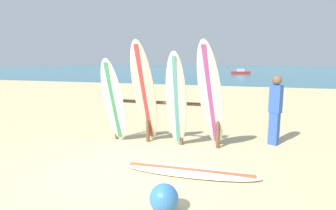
# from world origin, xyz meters

# --- Properties ---
(ground_plane) EXTENTS (120.00, 120.00, 0.00)m
(ground_plane) POSITION_xyz_m (0.00, 0.00, 0.00)
(ground_plane) COLOR #CCB784
(ocean_water) EXTENTS (120.00, 80.00, 0.01)m
(ocean_water) POSITION_xyz_m (0.00, 58.00, 0.00)
(ocean_water) COLOR teal
(ocean_water) RESTS_ON ground
(surfboard_rack) EXTENTS (2.72, 0.09, 1.16)m
(surfboard_rack) POSITION_xyz_m (0.45, 2.18, 0.72)
(surfboard_rack) COLOR brown
(surfboard_rack) RESTS_ON ground
(surfboard_leaning_far_left) EXTENTS (0.52, 0.75, 2.09)m
(surfboard_leaning_far_left) POSITION_xyz_m (-0.71, 1.79, 1.05)
(surfboard_leaning_far_left) COLOR white
(surfboard_leaning_far_left) RESTS_ON ground
(surfboard_leaning_left) EXTENTS (0.56, 1.11, 2.49)m
(surfboard_leaning_left) POSITION_xyz_m (0.05, 1.91, 1.25)
(surfboard_leaning_left) COLOR beige
(surfboard_leaning_left) RESTS_ON ground
(surfboard_leaning_center_left) EXTENTS (0.56, 0.93, 2.24)m
(surfboard_leaning_center_left) POSITION_xyz_m (0.86, 1.80, 1.12)
(surfboard_leaning_center_left) COLOR silver
(surfboard_leaning_center_left) RESTS_ON ground
(surfboard_leaning_center) EXTENTS (0.73, 1.24, 2.47)m
(surfboard_leaning_center) POSITION_xyz_m (1.60, 1.93, 1.23)
(surfboard_leaning_center) COLOR white
(surfboard_leaning_center) RESTS_ON ground
(surfboard_lying_on_sand) EXTENTS (2.53, 0.64, 0.08)m
(surfboard_lying_on_sand) POSITION_xyz_m (1.45, 0.55, 0.04)
(surfboard_lying_on_sand) COLOR white
(surfboard_lying_on_sand) RESTS_ON ground
(beachgoer_standing) EXTENTS (0.32, 0.29, 1.68)m
(beachgoer_standing) POSITION_xyz_m (3.02, 2.84, 0.93)
(beachgoer_standing) COLOR #3359B2
(beachgoer_standing) RESTS_ON ground
(small_boat_offshore) EXTENTS (2.79, 1.79, 0.71)m
(small_boat_offshore) POSITION_xyz_m (0.64, 37.80, 0.26)
(small_boat_offshore) COLOR #B22D28
(small_boat_offshore) RESTS_ON ocean_water
(beach_ball) EXTENTS (0.40, 0.40, 0.40)m
(beach_ball) POSITION_xyz_m (1.41, -0.84, 0.20)
(beach_ball) COLOR #3372B2
(beach_ball) RESTS_ON ground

